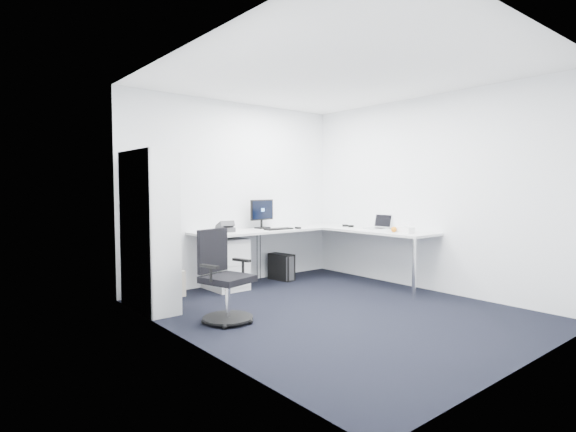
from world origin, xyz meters
TOP-DOWN VIEW (x-y plane):
  - ground at (0.00, 0.00)m, footprint 4.20×4.20m
  - ceiling at (0.00, 0.00)m, footprint 4.20×4.20m
  - wall_back at (0.00, 2.10)m, footprint 3.60×0.02m
  - wall_front at (0.00, -2.10)m, footprint 3.60×0.02m
  - wall_left at (-1.80, 0.00)m, footprint 0.02×4.20m
  - wall_right at (1.80, 0.00)m, footprint 0.02×4.20m
  - l_desk at (0.55, 1.40)m, footprint 2.79×1.56m
  - drawer_pedestal at (-0.38, 1.80)m, footprint 0.47×0.58m
  - bookshelf at (-1.62, 1.45)m, footprint 0.36×0.93m
  - task_chair at (-1.19, 0.43)m, footprint 0.68×0.68m
  - black_pc_tower at (0.63, 1.79)m, footprint 0.25×0.44m
  - beige_pc_tower at (-1.07, 1.93)m, footprint 0.22×0.38m
  - power_strip at (0.95, 2.06)m, footprint 0.33×0.11m
  - monitor at (0.34, 1.90)m, footprint 0.49×0.23m
  - black_keyboard at (0.41, 1.58)m, footprint 0.44×0.17m
  - mouse at (0.71, 1.50)m, footprint 0.06×0.09m
  - desk_phone at (-0.39, 1.78)m, footprint 0.23×0.23m
  - laptop at (1.58, 0.72)m, footprint 0.34×0.33m
  - white_keyboard at (1.27, 0.73)m, footprint 0.13×0.39m
  - headphones at (1.55, 1.26)m, footprint 0.16×0.22m
  - orange_fruit at (1.39, 0.24)m, footprint 0.08×0.08m
  - tissue_box at (1.46, 0.10)m, footprint 0.16×0.25m

SIDE VIEW (x-z plane):
  - ground at x=0.00m, z-range 0.00..0.00m
  - power_strip at x=0.95m, z-range 0.00..0.04m
  - beige_pc_tower at x=-1.07m, z-range 0.00..0.34m
  - black_pc_tower at x=0.63m, z-range 0.00..0.41m
  - drawer_pedestal at x=-0.38m, z-range 0.00..0.72m
  - l_desk at x=0.55m, z-range 0.00..0.81m
  - task_chair at x=-1.19m, z-range 0.00..0.99m
  - white_keyboard at x=1.27m, z-range 0.81..0.83m
  - black_keyboard at x=0.41m, z-range 0.81..0.83m
  - mouse at x=0.71m, z-range 0.81..0.84m
  - headphones at x=1.55m, z-range 0.81..0.87m
  - orange_fruit at x=1.39m, z-range 0.81..0.89m
  - tissue_box at x=1.46m, z-range 0.81..0.89m
  - desk_phone at x=-0.39m, z-range 0.81..0.96m
  - laptop at x=1.58m, z-range 0.81..1.04m
  - bookshelf at x=-1.62m, z-range 0.00..1.86m
  - monitor at x=0.34m, z-range 0.81..1.26m
  - wall_back at x=0.00m, z-range 0.00..2.70m
  - wall_front at x=0.00m, z-range 0.00..2.70m
  - wall_left at x=-1.80m, z-range 0.00..2.70m
  - wall_right at x=1.80m, z-range 0.00..2.70m
  - ceiling at x=0.00m, z-range 2.70..2.70m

